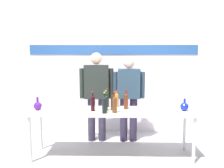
{
  "coord_description": "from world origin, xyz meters",
  "views": [
    {
      "loc": [
        0.08,
        -3.65,
        1.67
      ],
      "look_at": [
        0.0,
        0.15,
        1.17
      ],
      "focal_mm": 37.35,
      "sensor_mm": 36.0,
      "label": 1
    }
  ],
  "objects": [
    {
      "name": "wine_bottle_7",
      "position": [
        0.07,
        0.23,
        0.9
      ],
      "size": [
        0.07,
        0.07,
        0.29
      ],
      "color": "orange",
      "rests_on": "display_table"
    },
    {
      "name": "wine_bottle_2",
      "position": [
        -0.09,
        0.23,
        0.91
      ],
      "size": [
        0.07,
        0.07,
        0.32
      ],
      "color": "black",
      "rests_on": "display_table"
    },
    {
      "name": "ground_plane",
      "position": [
        0.0,
        0.0,
        0.0
      ],
      "size": [
        10.0,
        10.0,
        0.0
      ],
      "primitive_type": "plane",
      "color": "#A09FA4"
    },
    {
      "name": "wine_bottle_6",
      "position": [
        -0.3,
        -0.06,
        0.9
      ],
      "size": [
        0.06,
        0.06,
        0.31
      ],
      "color": "black",
      "rests_on": "display_table"
    },
    {
      "name": "wine_glass_left_2",
      "position": [
        -0.91,
        -0.16,
        0.87
      ],
      "size": [
        0.07,
        0.07,
        0.14
      ],
      "color": "white",
      "rests_on": "display_table"
    },
    {
      "name": "wine_bottle_5",
      "position": [
        0.05,
        -0.17,
        0.91
      ],
      "size": [
        0.07,
        0.07,
        0.33
      ],
      "color": "#543219",
      "rests_on": "display_table"
    },
    {
      "name": "wine_glass_right_3",
      "position": [
        0.56,
        -0.13,
        0.87
      ],
      "size": [
        0.06,
        0.06,
        0.13
      ],
      "color": "white",
      "rests_on": "display_table"
    },
    {
      "name": "wine_glass_right_0",
      "position": [
        0.93,
        0.18,
        0.88
      ],
      "size": [
        0.06,
        0.06,
        0.16
      ],
      "color": "white",
      "rests_on": "display_table"
    },
    {
      "name": "decanter_blue_right",
      "position": [
        1.15,
        -0.01,
        0.84
      ],
      "size": [
        0.13,
        0.13,
        0.2
      ],
      "color": "#1222BC",
      "rests_on": "display_table"
    },
    {
      "name": "back_wall",
      "position": [
        0.0,
        1.31,
        1.5
      ],
      "size": [
        5.01,
        0.11,
        3.0
      ],
      "color": "white",
      "rests_on": "ground"
    },
    {
      "name": "display_table",
      "position": [
        0.0,
        0.0,
        0.71
      ],
      "size": [
        2.62,
        0.61,
        0.77
      ],
      "color": "silver",
      "rests_on": "ground"
    },
    {
      "name": "wine_glass_right_2",
      "position": [
        0.79,
        0.22,
        0.87
      ],
      "size": [
        0.07,
        0.07,
        0.14
      ],
      "color": "white",
      "rests_on": "display_table"
    },
    {
      "name": "wine_glass_left_1",
      "position": [
        -0.7,
        -0.13,
        0.87
      ],
      "size": [
        0.07,
        0.07,
        0.15
      ],
      "color": "white",
      "rests_on": "display_table"
    },
    {
      "name": "decanter_blue_left",
      "position": [
        -1.19,
        -0.01,
        0.84
      ],
      "size": [
        0.13,
        0.13,
        0.21
      ],
      "color": "#4A1B86",
      "rests_on": "display_table"
    },
    {
      "name": "wine_glass_left_0",
      "position": [
        -0.99,
        0.09,
        0.89
      ],
      "size": [
        0.07,
        0.07,
        0.16
      ],
      "color": "white",
      "rests_on": "display_table"
    },
    {
      "name": "wine_glass_right_1",
      "position": [
        0.85,
        -0.12,
        0.89
      ],
      "size": [
        0.06,
        0.06,
        0.17
      ],
      "color": "white",
      "rests_on": "display_table"
    },
    {
      "name": "presenter_right",
      "position": [
        0.3,
        0.69,
        0.92
      ],
      "size": [
        0.6,
        0.22,
        1.61
      ],
      "color": "#2C253D",
      "rests_on": "ground"
    },
    {
      "name": "wine_bottle_4",
      "position": [
        0.02,
        0.02,
        0.9
      ],
      "size": [
        0.07,
        0.07,
        0.3
      ],
      "color": "black",
      "rests_on": "display_table"
    },
    {
      "name": "wine_bottle_1",
      "position": [
        -0.09,
        -0.03,
        0.9
      ],
      "size": [
        0.06,
        0.06,
        0.33
      ],
      "color": "black",
      "rests_on": "display_table"
    },
    {
      "name": "wine_bottle_3",
      "position": [
        -0.11,
        -0.2,
        0.91
      ],
      "size": [
        0.07,
        0.07,
        0.33
      ],
      "color": "black",
      "rests_on": "display_table"
    },
    {
      "name": "presenter_left",
      "position": [
        -0.3,
        0.69,
        0.97
      ],
      "size": [
        0.64,
        0.22,
        1.69
      ],
      "color": "#302C3F",
      "rests_on": "ground"
    },
    {
      "name": "wine_bottle_0",
      "position": [
        0.23,
        0.08,
        0.91
      ],
      "size": [
        0.07,
        0.07,
        0.33
      ],
      "color": "#562413",
      "rests_on": "display_table"
    }
  ]
}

